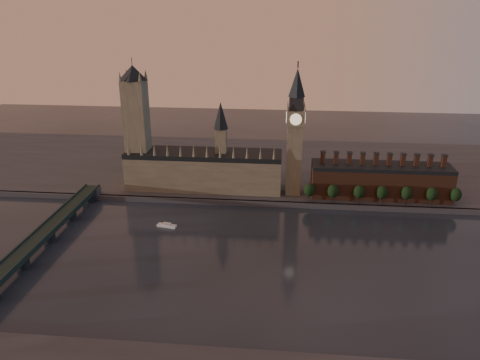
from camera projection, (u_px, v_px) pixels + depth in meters
The scene contains 15 objects.
ground at pixel (277, 266), 288.40m from camera, with size 900.00×900.00×0.00m, color black.
north_bank at pixel (281, 168), 453.31m from camera, with size 900.00×182.00×4.00m.
palace_of_westminster at pixel (204, 168), 393.41m from camera, with size 130.00×30.30×74.00m.
victoria_tower at pixel (137, 123), 385.17m from camera, with size 24.00×24.00×108.00m.
big_ben at pixel (295, 131), 369.60m from camera, with size 15.00×15.00×107.00m.
chimney_block at pixel (380, 180), 377.17m from camera, with size 110.00×25.00×37.00m.
embankment_tree_0 at pixel (309, 190), 369.46m from camera, with size 8.60×8.60×14.88m.
embankment_tree_1 at pixel (333, 191), 367.00m from camera, with size 8.60×8.60×14.88m.
embankment_tree_2 at pixel (359, 192), 365.48m from camera, with size 8.60×8.60×14.88m.
embankment_tree_3 at pixel (382, 192), 364.44m from camera, with size 8.60×8.60×14.88m.
embankment_tree_4 at pixel (406, 193), 363.38m from camera, with size 8.60×8.60×14.88m.
embankment_tree_5 at pixel (432, 194), 361.67m from camera, with size 8.60×8.60×14.88m.
embankment_tree_6 at pixel (456, 195), 360.22m from camera, with size 8.60×8.60×14.88m.
westminster_bridge at pixel (34, 246), 297.22m from camera, with size 14.00×200.00×11.55m.
river_boat at pixel (167, 225), 338.37m from camera, with size 14.76×6.73×2.85m.
Camera 1 is at (1.19, -251.71, 152.20)m, focal length 35.00 mm.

